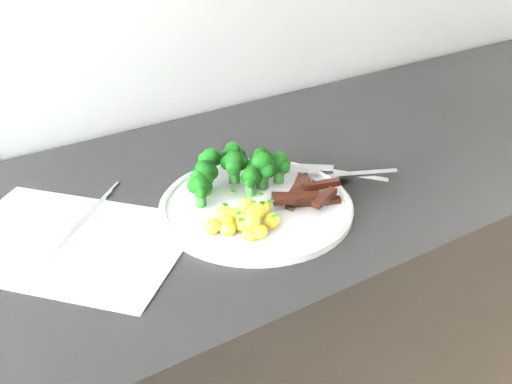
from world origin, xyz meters
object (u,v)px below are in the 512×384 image
(potatoes, at_px, (243,219))
(knife, at_px, (341,175))
(plate, at_px, (256,205))
(fork, at_px, (342,173))
(broccoli, at_px, (239,167))
(beef_strips, at_px, (303,194))
(recipe_paper, at_px, (69,242))

(potatoes, distance_m, knife, 0.22)
(plate, distance_m, fork, 0.16)
(broccoli, height_order, potatoes, broccoli)
(broccoli, distance_m, potatoes, 0.12)
(plate, relative_size, potatoes, 2.61)
(beef_strips, xyz_separation_m, knife, (0.10, 0.03, -0.01))
(potatoes, xyz_separation_m, knife, (0.21, 0.05, -0.02))
(beef_strips, xyz_separation_m, fork, (0.09, 0.02, -0.00))
(broccoli, relative_size, beef_strips, 1.48)
(potatoes, xyz_separation_m, fork, (0.21, 0.04, -0.01))
(potatoes, height_order, fork, potatoes)
(recipe_paper, bearing_deg, potatoes, -27.79)
(recipe_paper, relative_size, potatoes, 3.49)
(beef_strips, bearing_deg, plate, 156.72)
(broccoli, bearing_deg, fork, -22.64)
(recipe_paper, distance_m, plate, 0.26)
(potatoes, bearing_deg, recipe_paper, 152.21)
(plate, bearing_deg, broccoli, 84.31)
(beef_strips, relative_size, knife, 0.75)
(plate, relative_size, broccoli, 1.66)
(recipe_paper, distance_m, potatoes, 0.24)
(fork, bearing_deg, potatoes, -169.51)
(recipe_paper, bearing_deg, beef_strips, -16.20)
(broccoli, bearing_deg, beef_strips, -55.31)
(plate, bearing_deg, fork, -2.11)
(potatoes, height_order, knife, potatoes)
(fork, relative_size, knife, 1.01)
(potatoes, xyz_separation_m, beef_strips, (0.11, 0.02, -0.00))
(recipe_paper, distance_m, knife, 0.42)
(plate, height_order, knife, knife)
(fork, bearing_deg, broccoli, 157.36)
(recipe_paper, distance_m, broccoli, 0.27)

